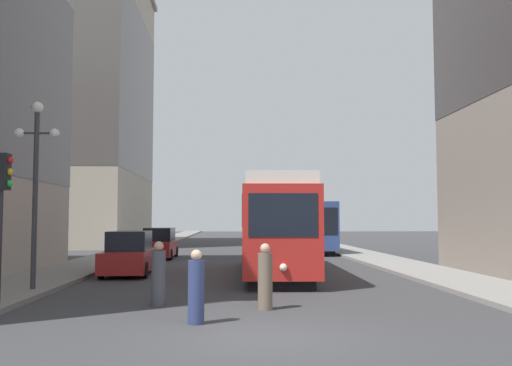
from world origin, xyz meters
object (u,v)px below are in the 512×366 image
traffic_light_near_left (2,188)px  pedestrian_crossing_near (265,279)px  transit_bus (304,225)px  parked_car_left_near (129,255)px  pedestrian_on_sidewalk (196,289)px  lamp_post_left_near (36,166)px  parked_car_left_mid (159,244)px  streetcar (274,224)px  pedestrian_crossing_far (159,276)px

traffic_light_near_left → pedestrian_crossing_near: bearing=-2.7°
transit_bus → traffic_light_near_left: (-11.27, -25.19, 1.18)m
parked_car_left_near → pedestrian_crossing_near: 10.59m
transit_bus → pedestrian_on_sidewalk: 28.07m
transit_bus → lamp_post_left_near: size_ratio=1.94×
parked_car_left_mid → lamp_post_left_near: 16.24m
transit_bus → parked_car_left_near: (-9.59, -16.24, -1.10)m
streetcar → parked_car_left_near: bearing=-178.1°
streetcar → traffic_light_near_left: size_ratio=3.20×
streetcar → pedestrian_on_sidewalk: streetcar is taller
streetcar → lamp_post_left_near: bearing=-141.9°
traffic_light_near_left → transit_bus: bearing=65.9°
traffic_light_near_left → parked_car_left_mid: bearing=84.9°
parked_car_left_near → lamp_post_left_near: 6.93m
pedestrian_crossing_near → traffic_light_near_left: bearing=2.5°
pedestrian_crossing_far → streetcar: bearing=69.1°
transit_bus → parked_car_left_near: bearing=-122.3°
parked_car_left_near → pedestrian_crossing_far: (2.31, -8.49, -0.04)m
parked_car_left_near → pedestrian_crossing_far: bearing=-76.1°
pedestrian_crossing_near → parked_car_left_near: bearing=-55.9°
parked_car_left_near → pedestrian_on_sidewalk: size_ratio=2.81×
parked_car_left_mid → traffic_light_near_left: 19.11m
pedestrian_crossing_near → lamp_post_left_near: lamp_post_left_near is taller
lamp_post_left_near → transit_bus: bearing=62.5°
pedestrian_crossing_near → parked_car_left_mid: bearing=-69.9°
streetcar → transit_bus: (3.51, 16.21, -0.15)m
parked_car_left_near → pedestrian_crossing_near: parked_car_left_near is taller
parked_car_left_near → pedestrian_on_sidewalk: 11.66m
pedestrian_crossing_near → traffic_light_near_left: traffic_light_near_left is taller
pedestrian_crossing_far → parked_car_left_mid: bearing=100.2°
transit_bus → streetcar: bearing=-103.9°
pedestrian_crossing_far → lamp_post_left_near: bearing=151.2°
streetcar → pedestrian_on_sidewalk: (-2.61, -11.16, -1.34)m
parked_car_left_near → pedestrian_crossing_near: (5.13, -9.26, -0.06)m
streetcar → traffic_light_near_left: bearing=-129.2°
streetcar → parked_car_left_mid: 11.70m
streetcar → pedestrian_crossing_far: streetcar is taller
pedestrian_crossing_near → streetcar: bearing=-90.7°
pedestrian_crossing_near → pedestrian_crossing_far: 2.92m
streetcar → parked_car_left_near: streetcar is taller
transit_bus → pedestrian_on_sidewalk: (-6.11, -27.37, -1.19)m
transit_bus → lamp_post_left_near: lamp_post_left_near is taller
parked_car_left_mid → parked_car_left_near: bearing=-89.3°
traffic_light_near_left → lamp_post_left_near: lamp_post_left_near is taller
pedestrian_crossing_near → pedestrian_crossing_far: (-2.81, 0.78, 0.01)m
streetcar → lamp_post_left_near: lamp_post_left_near is taller
pedestrian_crossing_near → traffic_light_near_left: (-6.81, 0.32, 2.34)m
streetcar → traffic_light_near_left: traffic_light_near_left is taller
transit_bus → pedestrian_crossing_near: size_ratio=6.76×
streetcar → parked_car_left_mid: size_ratio=2.59×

